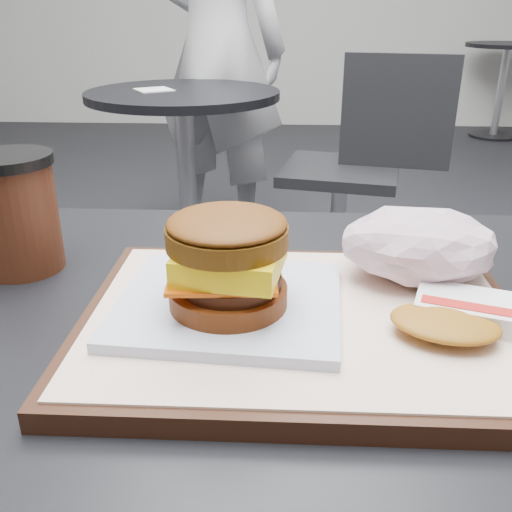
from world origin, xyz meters
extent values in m
cube|color=black|center=(0.00, 0.00, 0.75)|extent=(0.80, 0.60, 0.04)
cube|color=black|center=(0.04, -0.02, 0.78)|extent=(0.38, 0.28, 0.02)
cube|color=silver|center=(0.04, -0.02, 0.79)|extent=(0.36, 0.26, 0.00)
cube|color=white|center=(-0.03, -0.01, 0.80)|extent=(0.20, 0.18, 0.01)
cylinder|color=#662E0E|center=(-0.03, -0.02, 0.81)|extent=(0.11, 0.11, 0.02)
cylinder|color=#351408|center=(-0.03, -0.02, 0.82)|extent=(0.09, 0.09, 0.01)
cube|color=#CE4E07|center=(-0.03, -0.02, 0.83)|extent=(0.09, 0.09, 0.00)
cube|color=yellow|center=(-0.02, -0.03, 0.84)|extent=(0.09, 0.09, 0.02)
cylinder|color=brown|center=(-0.03, -0.02, 0.86)|extent=(0.11, 0.11, 0.02)
ellipsoid|color=brown|center=(-0.03, -0.02, 0.87)|extent=(0.11, 0.11, 0.02)
cube|color=white|center=(0.18, -0.02, 0.80)|extent=(0.10, 0.08, 0.02)
cube|color=red|center=(0.18, -0.04, 0.81)|extent=(0.09, 0.04, 0.00)
ellipsoid|color=#AD711B|center=(0.15, -0.05, 0.80)|extent=(0.10, 0.08, 0.01)
cylinder|color=#431D10|center=(-0.26, 0.10, 0.83)|extent=(0.09, 0.09, 0.12)
cylinder|color=black|center=(-0.26, 0.10, 0.89)|extent=(0.09, 0.09, 0.01)
cylinder|color=black|center=(-0.35, 1.65, 0.01)|extent=(0.44, 0.44, 0.02)
cylinder|color=#A5A5AA|center=(-0.35, 1.65, 0.37)|extent=(0.07, 0.07, 0.70)
cylinder|color=black|center=(-0.35, 1.65, 0.73)|extent=(0.70, 0.70, 0.03)
cube|color=silver|center=(-0.45, 1.65, 0.75)|extent=(0.17, 0.17, 0.00)
cylinder|color=#B1B1B6|center=(0.23, 1.65, 0.22)|extent=(0.06, 0.06, 0.44)
cube|color=black|center=(0.23, 1.65, 0.46)|extent=(0.50, 0.50, 0.04)
cube|color=black|center=(0.42, 1.65, 0.68)|extent=(0.40, 0.11, 0.40)
imported|color=silver|center=(-0.28, 2.15, 0.86)|extent=(0.74, 0.63, 1.73)
cylinder|color=black|center=(1.80, 4.50, 0.01)|extent=(0.40, 0.40, 0.02)
cylinder|color=#A5A5AA|center=(1.80, 4.50, 0.37)|extent=(0.06, 0.06, 0.70)
cylinder|color=black|center=(1.80, 4.50, 0.73)|extent=(0.66, 0.66, 0.03)
camera|label=1|loc=(0.02, -0.45, 1.03)|focal=40.00mm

